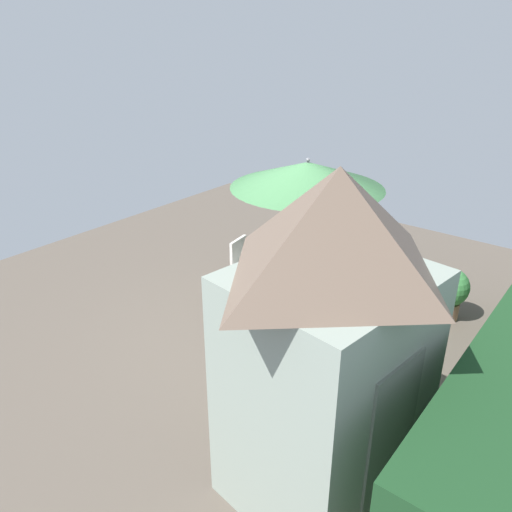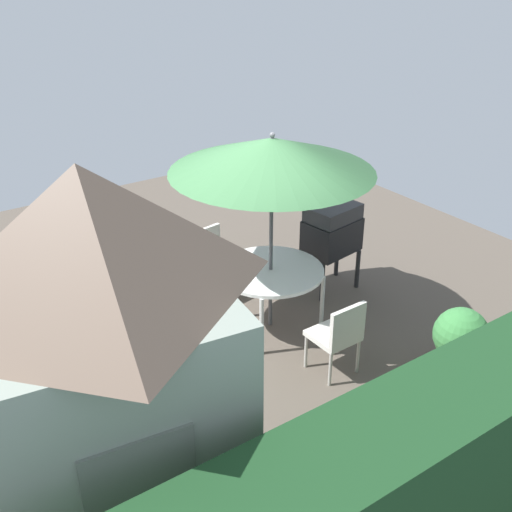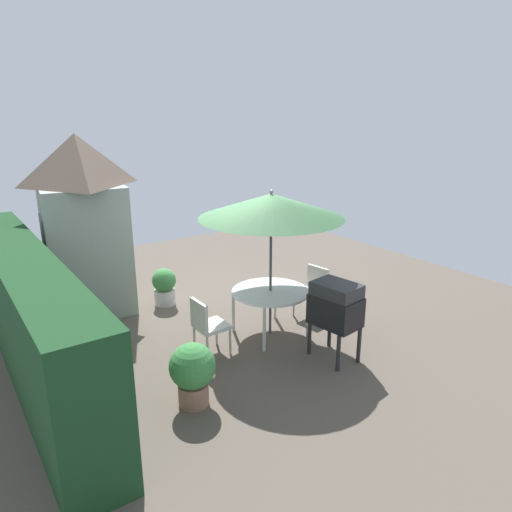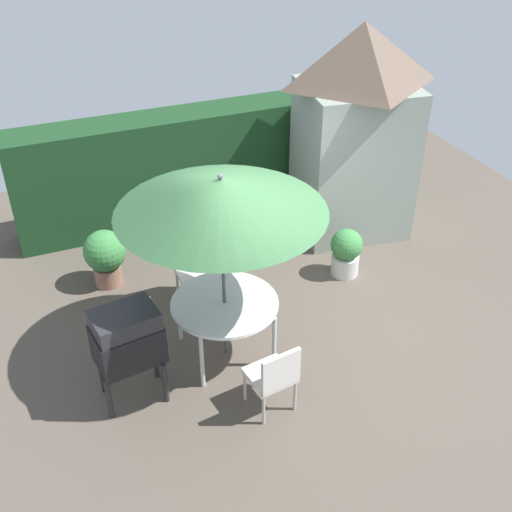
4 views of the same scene
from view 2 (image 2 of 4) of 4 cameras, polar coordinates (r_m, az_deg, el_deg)
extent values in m
plane|color=brown|center=(7.52, -4.95, -8.19)|extent=(11.00, 11.00, 0.00)
cube|color=#193D1E|center=(4.92, 16.96, -18.79)|extent=(6.13, 0.72, 1.77)
cube|color=gray|center=(4.64, -12.66, -16.54)|extent=(1.76, 1.58, 2.33)
pyramid|color=brown|center=(3.75, -15.10, 1.66)|extent=(1.87, 1.67, 0.88)
cylinder|color=white|center=(7.53, 1.32, -1.32)|extent=(1.26, 1.26, 0.04)
cylinder|color=beige|center=(8.26, 1.97, -1.65)|extent=(0.05, 0.05, 0.73)
cylinder|color=beige|center=(7.82, -3.25, -3.42)|extent=(0.05, 0.05, 0.73)
cylinder|color=beige|center=(7.66, 5.93, -4.24)|extent=(0.05, 0.05, 0.73)
cylinder|color=beige|center=(7.19, 0.51, -6.35)|extent=(0.05, 0.05, 0.73)
cylinder|color=#4C4C51|center=(7.33, 1.36, 1.65)|extent=(0.04, 0.04, 2.36)
cone|color=#2D5633|center=(6.97, 1.45, 9.04)|extent=(2.28, 2.28, 0.38)
sphere|color=#4C4C51|center=(6.90, 1.47, 10.78)|extent=(0.06, 0.06, 0.06)
cube|color=black|center=(8.40, 6.79, 1.83)|extent=(0.77, 0.60, 0.45)
cube|color=#2B2B2E|center=(8.27, 6.92, 3.87)|extent=(0.73, 0.57, 0.20)
cylinder|color=#262628|center=(8.95, 7.24, -0.12)|extent=(0.06, 0.06, 0.55)
cylinder|color=#262628|center=(8.59, 4.14, -1.20)|extent=(0.06, 0.06, 0.55)
cylinder|color=#262628|center=(8.68, 9.07, -1.15)|extent=(0.06, 0.06, 0.55)
cylinder|color=#262628|center=(8.31, 5.94, -2.31)|extent=(0.06, 0.06, 0.55)
cube|color=silver|center=(6.95, 6.90, -7.06)|extent=(0.47, 0.47, 0.06)
cube|color=silver|center=(6.70, 8.21, -6.26)|extent=(0.46, 0.06, 0.45)
cylinder|color=#AFABA3|center=(6.85, 6.66, -9.93)|extent=(0.04, 0.04, 0.45)
cylinder|color=#AFABA3|center=(7.08, 9.11, -8.74)|extent=(0.04, 0.04, 0.45)
cylinder|color=#AFABA3|center=(7.09, 4.49, -8.39)|extent=(0.04, 0.04, 0.45)
cylinder|color=#AFABA3|center=(7.31, 6.92, -7.30)|extent=(0.04, 0.04, 0.45)
cube|color=silver|center=(8.33, -3.56, -0.75)|extent=(0.52, 0.52, 0.06)
cube|color=silver|center=(8.37, -4.53, 1.10)|extent=(0.46, 0.12, 0.45)
cylinder|color=#AFABA3|center=(8.68, -3.36, -1.20)|extent=(0.04, 0.04, 0.45)
cylinder|color=#AFABA3|center=(8.47, -5.42, -2.07)|extent=(0.04, 0.04, 0.45)
cylinder|color=#AFABA3|center=(8.42, -1.60, -2.14)|extent=(0.04, 0.04, 0.45)
cylinder|color=#AFABA3|center=(8.19, -3.68, -3.07)|extent=(0.04, 0.04, 0.45)
cylinder|color=#936651|center=(7.30, 17.43, -9.31)|extent=(0.39, 0.39, 0.29)
sphere|color=#3D8442|center=(7.09, 17.87, -6.72)|extent=(0.59, 0.59, 0.59)
cylinder|color=silver|center=(6.33, -10.11, -14.72)|extent=(0.39, 0.39, 0.30)
sphere|color=#3D8442|center=(6.11, -10.37, -12.31)|extent=(0.45, 0.45, 0.45)
camera|label=1|loc=(2.60, -87.32, -3.40)|focal=34.93mm
camera|label=3|loc=(9.76, 50.73, 13.24)|focal=33.08mm
camera|label=4|loc=(12.31, -7.79, 31.23)|focal=44.13mm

